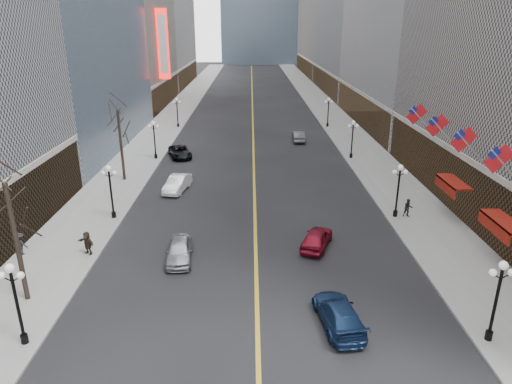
{
  "coord_description": "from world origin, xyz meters",
  "views": [
    {
      "loc": [
        -0.31,
        -5.16,
        15.3
      ],
      "look_at": [
        -0.06,
        17.18,
        7.08
      ],
      "focal_mm": 32.0,
      "sensor_mm": 36.0,
      "label": 1
    }
  ],
  "objects_px": {
    "car_nb_mid": "(177,184)",
    "streetlamp_east_2": "(352,135)",
    "streetlamp_west_3": "(177,109)",
    "car_nb_far": "(180,152)",
    "car_nb_near": "(179,250)",
    "car_sb_mid": "(317,238)",
    "streetlamp_west_2": "(154,136)",
    "streetlamp_west_0": "(15,296)",
    "car_sb_far": "(298,136)",
    "streetlamp_west_1": "(110,186)",
    "streetlamp_east_1": "(399,185)",
    "streetlamp_east_0": "(498,293)",
    "streetlamp_east_3": "(328,109)",
    "car_sb_near": "(339,314)"
  },
  "relations": [
    {
      "from": "streetlamp_west_3",
      "to": "car_nb_far",
      "type": "height_order",
      "value": "streetlamp_west_3"
    },
    {
      "from": "car_sb_near",
      "to": "car_nb_mid",
      "type": "bearing_deg",
      "value": -68.4
    },
    {
      "from": "streetlamp_west_1",
      "to": "streetlamp_west_2",
      "type": "xyz_separation_m",
      "value": [
        0.0,
        18.0,
        0.0
      ]
    },
    {
      "from": "streetlamp_east_1",
      "to": "streetlamp_west_1",
      "type": "relative_size",
      "value": 1.0
    },
    {
      "from": "car_nb_mid",
      "to": "car_nb_far",
      "type": "relative_size",
      "value": 0.92
    },
    {
      "from": "streetlamp_east_2",
      "to": "car_sb_mid",
      "type": "xyz_separation_m",
      "value": [
        -7.36,
        -23.31,
        -2.18
      ]
    },
    {
      "from": "streetlamp_east_1",
      "to": "car_sb_far",
      "type": "relative_size",
      "value": 1.04
    },
    {
      "from": "streetlamp_east_2",
      "to": "car_sb_near",
      "type": "relative_size",
      "value": 0.93
    },
    {
      "from": "streetlamp_east_2",
      "to": "car_nb_mid",
      "type": "distance_m",
      "value": 22.4
    },
    {
      "from": "streetlamp_east_1",
      "to": "car_nb_near",
      "type": "height_order",
      "value": "streetlamp_east_1"
    },
    {
      "from": "streetlamp_east_0",
      "to": "streetlamp_east_2",
      "type": "xyz_separation_m",
      "value": [
        0.0,
        34.0,
        0.0
      ]
    },
    {
      "from": "car_sb_mid",
      "to": "streetlamp_west_0",
      "type": "bearing_deg",
      "value": 54.92
    },
    {
      "from": "car_nb_far",
      "to": "car_nb_near",
      "type": "bearing_deg",
      "value": -99.94
    },
    {
      "from": "streetlamp_west_3",
      "to": "car_nb_mid",
      "type": "distance_m",
      "value": 29.55
    },
    {
      "from": "streetlamp_west_1",
      "to": "car_sb_far",
      "type": "bearing_deg",
      "value": 56.03
    },
    {
      "from": "streetlamp_east_1",
      "to": "car_sb_far",
      "type": "xyz_separation_m",
      "value": [
        -5.51,
        26.85,
        -2.18
      ]
    },
    {
      "from": "streetlamp_west_0",
      "to": "streetlamp_west_1",
      "type": "xyz_separation_m",
      "value": [
        0.0,
        16.0,
        0.0
      ]
    },
    {
      "from": "car_sb_far",
      "to": "streetlamp_west_0",
      "type": "bearing_deg",
      "value": 68.03
    },
    {
      "from": "car_sb_near",
      "to": "car_nb_near",
      "type": "bearing_deg",
      "value": -44.97
    },
    {
      "from": "streetlamp_east_3",
      "to": "streetlamp_west_2",
      "type": "relative_size",
      "value": 1.0
    },
    {
      "from": "streetlamp_west_0",
      "to": "streetlamp_west_3",
      "type": "xyz_separation_m",
      "value": [
        0.0,
        52.0,
        0.0
      ]
    },
    {
      "from": "car_sb_far",
      "to": "car_nb_mid",
      "type": "bearing_deg",
      "value": 56.32
    },
    {
      "from": "streetlamp_west_3",
      "to": "car_sb_mid",
      "type": "relative_size",
      "value": 1.07
    },
    {
      "from": "streetlamp_east_0",
      "to": "car_sb_mid",
      "type": "distance_m",
      "value": 13.16
    },
    {
      "from": "car_sb_mid",
      "to": "streetlamp_east_0",
      "type": "bearing_deg",
      "value": 146.09
    },
    {
      "from": "streetlamp_east_1",
      "to": "streetlamp_west_0",
      "type": "relative_size",
      "value": 1.0
    },
    {
      "from": "streetlamp_west_2",
      "to": "car_sb_near",
      "type": "bearing_deg",
      "value": -63.57
    },
    {
      "from": "car_nb_mid",
      "to": "car_sb_mid",
      "type": "distance_m",
      "value": 17.04
    },
    {
      "from": "streetlamp_west_3",
      "to": "car_sb_near",
      "type": "xyz_separation_m",
      "value": [
        16.16,
        -50.51,
        -2.2
      ]
    },
    {
      "from": "streetlamp_east_1",
      "to": "car_sb_near",
      "type": "relative_size",
      "value": 0.93
    },
    {
      "from": "streetlamp_east_2",
      "to": "streetlamp_east_0",
      "type": "bearing_deg",
      "value": -90.0
    },
    {
      "from": "streetlamp_east_2",
      "to": "streetlamp_east_3",
      "type": "height_order",
      "value": "same"
    },
    {
      "from": "streetlamp_east_3",
      "to": "car_nb_far",
      "type": "xyz_separation_m",
      "value": [
        -20.8,
        -17.12,
        -2.21
      ]
    },
    {
      "from": "streetlamp_east_1",
      "to": "streetlamp_east_3",
      "type": "bearing_deg",
      "value": 90.0
    },
    {
      "from": "streetlamp_west_0",
      "to": "car_nb_mid",
      "type": "bearing_deg",
      "value": 79.35
    },
    {
      "from": "streetlamp_east_0",
      "to": "streetlamp_west_1",
      "type": "xyz_separation_m",
      "value": [
        -23.6,
        16.0,
        0.0
      ]
    },
    {
      "from": "streetlamp_west_1",
      "to": "car_sb_mid",
      "type": "xyz_separation_m",
      "value": [
        16.24,
        -5.31,
        -2.18
      ]
    },
    {
      "from": "streetlamp_west_2",
      "to": "streetlamp_west_3",
      "type": "xyz_separation_m",
      "value": [
        0.0,
        18.0,
        0.0
      ]
    },
    {
      "from": "car_sb_near",
      "to": "streetlamp_east_3",
      "type": "bearing_deg",
      "value": -105.84
    },
    {
      "from": "streetlamp_west_1",
      "to": "streetlamp_east_1",
      "type": "bearing_deg",
      "value": 0.0
    },
    {
      "from": "streetlamp_east_3",
      "to": "car_sb_mid",
      "type": "xyz_separation_m",
      "value": [
        -7.36,
        -41.31,
        -2.18
      ]
    },
    {
      "from": "streetlamp_east_2",
      "to": "car_sb_mid",
      "type": "bearing_deg",
      "value": -107.52
    },
    {
      "from": "streetlamp_west_3",
      "to": "car_sb_far",
      "type": "xyz_separation_m",
      "value": [
        18.09,
        -9.15,
        -2.18
      ]
    },
    {
      "from": "streetlamp_west_1",
      "to": "streetlamp_west_2",
      "type": "distance_m",
      "value": 18.0
    },
    {
      "from": "car_sb_mid",
      "to": "car_sb_far",
      "type": "xyz_separation_m",
      "value": [
        1.85,
        32.16,
        -0.0
      ]
    },
    {
      "from": "streetlamp_west_2",
      "to": "car_nb_near",
      "type": "distance_m",
      "value": 26.05
    },
    {
      "from": "streetlamp_east_3",
      "to": "car_nb_near",
      "type": "relative_size",
      "value": 1.06
    },
    {
      "from": "car_sb_near",
      "to": "car_sb_far",
      "type": "bearing_deg",
      "value": -100.13
    },
    {
      "from": "streetlamp_west_2",
      "to": "streetlamp_west_0",
      "type": "bearing_deg",
      "value": -90.0
    },
    {
      "from": "car_nb_mid",
      "to": "streetlamp_east_2",
      "type": "bearing_deg",
      "value": 41.18
    }
  ]
}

